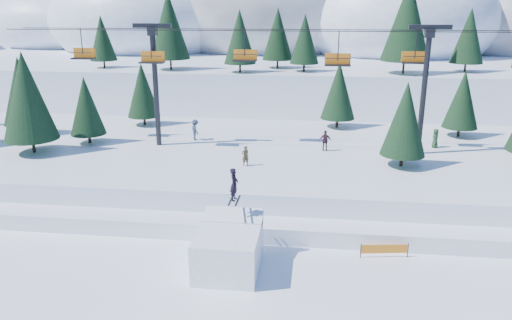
# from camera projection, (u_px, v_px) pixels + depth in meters

# --- Properties ---
(ground) EXTENTS (160.00, 160.00, 0.00)m
(ground) POSITION_uv_depth(u_px,v_px,m) (223.00, 287.00, 26.33)
(ground) COLOR white
(ground) RESTS_ON ground
(mid_shelf) EXTENTS (70.00, 22.00, 2.50)m
(mid_shelf) POSITION_uv_depth(u_px,v_px,m) (261.00, 162.00, 43.01)
(mid_shelf) COLOR white
(mid_shelf) RESTS_ON ground
(berm) EXTENTS (70.00, 6.00, 1.10)m
(berm) POSITION_uv_depth(u_px,v_px,m) (244.00, 216.00, 33.74)
(berm) COLOR white
(berm) RESTS_ON ground
(mountain_ridge) EXTENTS (119.00, 60.00, 26.46)m
(mountain_ridge) POSITION_uv_depth(u_px,v_px,m) (268.00, 30.00, 93.52)
(mountain_ridge) COLOR white
(mountain_ridge) RESTS_ON ground
(jump_kicker) EXTENTS (3.44, 4.69, 5.48)m
(jump_kicker) POSITION_uv_depth(u_px,v_px,m) (229.00, 248.00, 27.78)
(jump_kicker) COLOR white
(jump_kicker) RESTS_ON ground
(chairlift) EXTENTS (46.00, 3.21, 10.28)m
(chairlift) POSITION_uv_depth(u_px,v_px,m) (286.00, 68.00, 40.41)
(chairlift) COLOR black
(chairlift) RESTS_ON mid_shelf
(conifer_stand) EXTENTS (62.73, 16.34, 8.58)m
(conifer_stand) POSITION_uv_depth(u_px,v_px,m) (278.00, 99.00, 41.61)
(conifer_stand) COLOR black
(conifer_stand) RESTS_ON mid_shelf
(distant_skiers) EXTENTS (21.97, 7.94, 1.88)m
(distant_skiers) POSITION_uv_depth(u_px,v_px,m) (276.00, 136.00, 43.00)
(distant_skiers) COLOR #213E22
(distant_skiers) RESTS_ON mid_shelf
(banner_near) EXTENTS (2.83, 0.49, 0.90)m
(banner_near) POSITION_uv_depth(u_px,v_px,m) (384.00, 249.00, 29.23)
(banner_near) COLOR black
(banner_near) RESTS_ON ground
(banner_far) EXTENTS (2.86, 0.16, 0.90)m
(banner_far) POSITION_uv_depth(u_px,v_px,m) (427.00, 242.00, 30.15)
(banner_far) COLOR black
(banner_far) RESTS_ON ground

